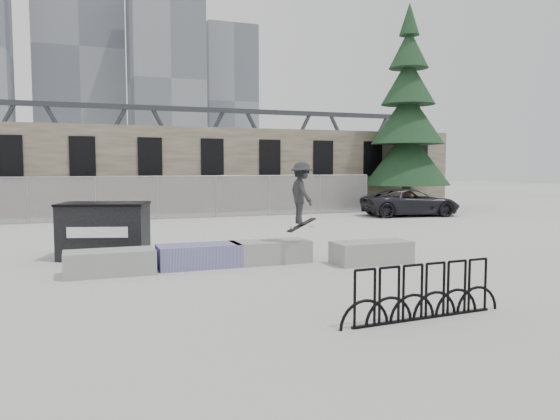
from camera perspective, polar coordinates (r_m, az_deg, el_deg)
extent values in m
plane|color=beige|center=(13.80, -5.15, -5.72)|extent=(120.00, 120.00, 0.00)
cube|color=#635B49|center=(29.55, -13.72, 4.06)|extent=(36.00, 2.50, 4.50)
cube|color=black|center=(28.20, -26.48, 5.01)|extent=(1.20, 0.12, 2.00)
cube|color=black|center=(28.06, -19.94, 5.22)|extent=(1.20, 0.12, 2.00)
cube|color=black|center=(28.29, -13.42, 5.37)|extent=(1.20, 0.12, 2.00)
cube|color=black|center=(28.88, -7.09, 5.44)|extent=(1.20, 0.12, 2.00)
cube|color=black|center=(29.80, -1.07, 5.45)|extent=(1.20, 0.12, 2.00)
cube|color=black|center=(31.02, 4.53, 5.40)|extent=(1.20, 0.12, 2.00)
cube|color=black|center=(32.52, 9.66, 5.31)|extent=(1.20, 0.12, 2.00)
cube|color=black|center=(34.25, 14.30, 5.20)|extent=(1.20, 0.12, 2.00)
cylinder|color=gray|center=(25.69, -24.88, 0.91)|extent=(0.06, 0.06, 2.00)
cylinder|color=gray|center=(25.63, -18.74, 1.09)|extent=(0.06, 0.06, 2.00)
cylinder|color=gray|center=(25.88, -12.64, 1.25)|extent=(0.06, 0.06, 2.00)
cylinder|color=gray|center=(26.40, -6.72, 1.40)|extent=(0.06, 0.06, 2.00)
cylinder|color=gray|center=(27.20, -1.09, 1.52)|extent=(0.06, 0.06, 2.00)
cylinder|color=gray|center=(28.24, 4.17, 1.62)|extent=(0.06, 0.06, 2.00)
cylinder|color=gray|center=(29.50, 9.02, 1.71)|extent=(0.06, 0.06, 2.00)
cube|color=#99999E|center=(25.88, -12.64, 1.25)|extent=(22.00, 0.02, 2.00)
cylinder|color=gray|center=(25.84, -12.68, 3.47)|extent=(22.00, 0.04, 0.04)
cube|color=gray|center=(13.06, -17.37, -5.26)|extent=(2.00, 0.90, 0.56)
cube|color=#2D471E|center=(13.03, -17.39, -4.30)|extent=(1.76, 0.66, 0.10)
cube|color=#383193|center=(13.51, -8.47, -4.77)|extent=(2.00, 0.90, 0.56)
cube|color=#2D471E|center=(13.48, -8.48, -3.85)|extent=(1.76, 0.66, 0.10)
cube|color=gray|center=(14.02, -1.03, -4.38)|extent=(2.00, 0.90, 0.56)
cube|color=#2D471E|center=(13.98, -1.04, -3.49)|extent=(1.76, 0.66, 0.10)
cube|color=gray|center=(14.11, 9.53, -4.38)|extent=(2.00, 0.90, 0.56)
cube|color=#2D471E|center=(14.07, 9.55, -3.50)|extent=(1.76, 0.66, 0.10)
cube|color=black|center=(15.42, -17.87, -2.14)|extent=(2.51, 1.93, 1.44)
cube|color=black|center=(15.35, -17.94, 0.61)|extent=(2.58, 2.00, 0.07)
cube|color=white|center=(14.75, -18.55, -2.23)|extent=(1.48, 0.48, 0.28)
cube|color=black|center=(9.29, 14.76, -10.85)|extent=(2.70, 0.22, 0.04)
torus|color=black|center=(8.53, 8.85, -9.15)|extent=(0.89, 0.10, 0.89)
torus|color=black|center=(8.78, 11.34, -8.79)|extent=(0.89, 0.10, 0.89)
torus|color=black|center=(9.04, 13.69, -8.44)|extent=(0.89, 0.10, 0.89)
torus|color=black|center=(9.32, 15.90, -8.09)|extent=(0.89, 0.10, 0.89)
torus|color=black|center=(9.61, 17.97, -7.76)|extent=(0.89, 0.10, 0.89)
torus|color=black|center=(9.91, 19.92, -7.43)|extent=(0.89, 0.10, 0.89)
cylinder|color=#38281E|center=(31.76, 13.07, 2.27)|extent=(0.50, 0.50, 2.47)
cone|color=black|center=(31.74, 13.13, 5.46)|extent=(4.82, 4.82, 3.20)
cone|color=black|center=(31.85, 13.20, 9.42)|extent=(4.07, 4.07, 3.00)
cone|color=black|center=(32.08, 13.27, 12.98)|extent=(3.00, 3.00, 2.60)
cone|color=black|center=(32.40, 13.33, 16.13)|extent=(2.19, 2.19, 2.20)
cone|color=black|center=(32.76, 13.38, 18.87)|extent=(1.12, 1.12, 1.80)
cube|color=slate|center=(115.12, -20.29, 15.12)|extent=(16.00, 14.00, 48.00)
cube|color=slate|center=(100.37, -11.87, 12.85)|extent=(12.00, 12.00, 34.00)
cube|color=slate|center=(112.76, -5.48, 10.99)|extent=(10.00, 10.00, 30.00)
cube|color=#2D3033|center=(69.45, -9.47, 5.83)|extent=(70.00, 3.00, 1.20)
cube|color=#2D3033|center=(69.78, -9.53, 10.34)|extent=(70.00, 0.60, 0.60)
cube|color=gray|center=(80.86, 11.94, 4.19)|extent=(2.00, 3.00, 4.00)
imported|color=black|center=(27.81, 13.49, 0.78)|extent=(5.10, 2.92, 1.34)
imported|color=#252527|center=(13.67, 2.27, 1.79)|extent=(0.59, 1.01, 1.55)
cube|color=black|center=(13.73, 2.26, -1.57)|extent=(0.77, 0.30, 0.33)
cylinder|color=beige|center=(13.56, 1.29, -1.86)|extent=(0.06, 0.03, 0.06)
cylinder|color=beige|center=(13.69, 1.07, -1.80)|extent=(0.06, 0.03, 0.06)
cylinder|color=beige|center=(13.78, 3.45, -1.76)|extent=(0.06, 0.03, 0.06)
cylinder|color=beige|center=(13.91, 3.21, -1.70)|extent=(0.06, 0.03, 0.06)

